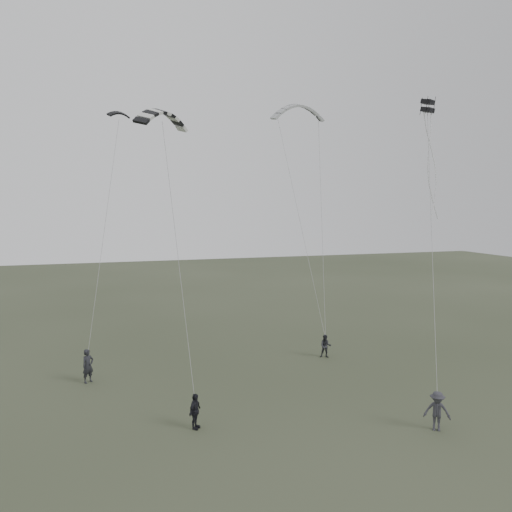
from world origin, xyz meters
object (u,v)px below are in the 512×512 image
object	(u,v)px
kite_pale_large	(298,106)
kite_striped	(162,112)
flyer_left	(88,366)
kite_box	(428,106)
flyer_far	(437,411)
kite_dark_small	(119,113)
flyer_center	(195,411)
flyer_right	(326,346)

from	to	relation	value
kite_pale_large	kite_striped	size ratio (longest dim) A/B	1.29
flyer_left	kite_pale_large	xyz separation A→B (m)	(15.19, 6.05, 16.40)
kite_striped	kite_box	xyz separation A→B (m)	(14.76, -1.03, 0.96)
flyer_far	kite_dark_small	size ratio (longest dim) A/B	1.29
flyer_center	kite_pale_large	xyz separation A→B (m)	(10.51, 13.74, 16.55)
flyer_center	flyer_left	bearing A→B (deg)	69.20
flyer_right	kite_box	xyz separation A→B (m)	(3.89, -4.64, 14.83)
kite_pale_large	flyer_far	bearing A→B (deg)	-88.05
flyer_far	kite_striped	size ratio (longest dim) A/B	0.57
flyer_right	flyer_far	bearing A→B (deg)	-65.69
kite_dark_small	kite_pale_large	bearing A→B (deg)	-13.33
flyer_right	flyer_far	size ratio (longest dim) A/B	0.86
flyer_left	kite_striped	world-z (taller)	kite_striped
flyer_center	kite_box	world-z (taller)	kite_box
flyer_right	kite_striped	world-z (taller)	kite_striped
flyer_center	flyer_right	bearing A→B (deg)	-14.35
kite_pale_large	flyer_left	bearing A→B (deg)	-155.42
kite_pale_large	kite_box	xyz separation A→B (m)	(3.57, -10.50, -1.76)
flyer_far	kite_dark_small	distance (m)	24.63
flyer_right	kite_striped	bearing A→B (deg)	-137.57
flyer_far	flyer_center	bearing A→B (deg)	-163.79
flyer_right	kite_pale_large	xyz separation A→B (m)	(0.32, 5.85, 16.60)
flyer_left	kite_box	size ratio (longest dim) A/B	2.76
flyer_left	kite_pale_large	world-z (taller)	kite_pale_large
flyer_left	flyer_center	size ratio (longest dim) A/B	1.18
flyer_right	kite_dark_small	size ratio (longest dim) A/B	1.10
flyer_center	kite_pale_large	bearing A→B (deg)	0.47
flyer_left	flyer_right	xyz separation A→B (m)	(14.86, 0.20, -0.19)
kite_pale_large	flyer_center	bearing A→B (deg)	-124.54
flyer_far	kite_striped	bearing A→B (deg)	179.51
kite_striped	flyer_left	bearing A→B (deg)	101.07
kite_striped	kite_box	world-z (taller)	kite_box
flyer_left	flyer_center	xyz separation A→B (m)	(4.68, -7.69, -0.15)
flyer_left	kite_box	world-z (taller)	kite_box
kite_dark_small	kite_striped	distance (m)	7.60
flyer_right	flyer_left	bearing A→B (deg)	-155.20
kite_box	kite_striped	bearing A→B (deg)	148.00
flyer_center	kite_pale_large	size ratio (longest dim) A/B	0.40
flyer_far	kite_pale_large	size ratio (longest dim) A/B	0.44
kite_pale_large	kite_dark_small	bearing A→B (deg)	-167.68
flyer_left	flyer_right	distance (m)	14.87
flyer_far	kite_box	size ratio (longest dim) A/B	2.57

